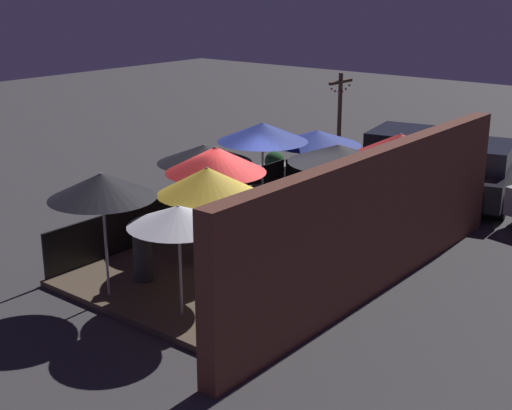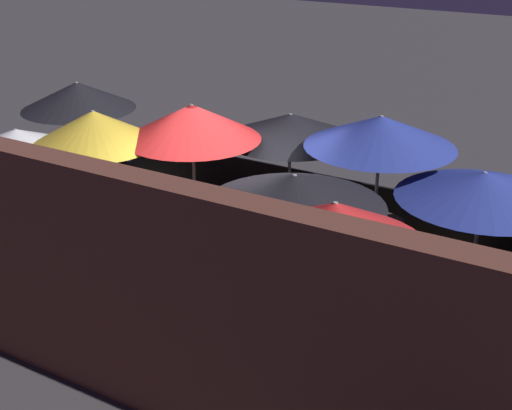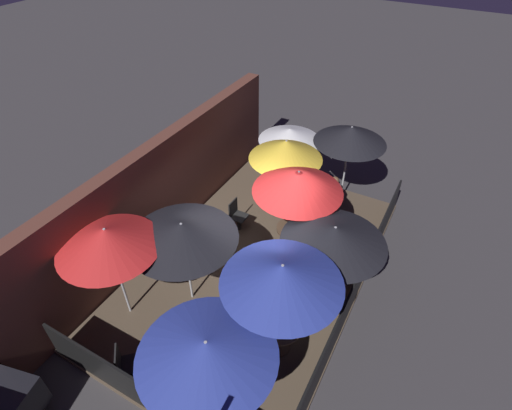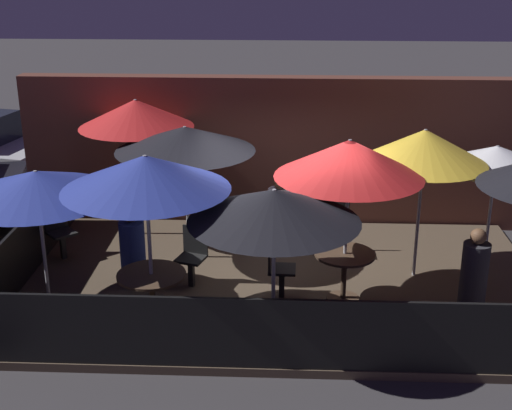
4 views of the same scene
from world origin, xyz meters
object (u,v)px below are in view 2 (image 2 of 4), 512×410
(dining_table_0, at_px, (373,232))
(patio_chair_1, at_px, (313,266))
(patio_umbrella_1, at_px, (192,122))
(patio_umbrella_6, at_px, (78,96))
(patio_umbrella_8, at_px, (290,127))
(patio_umbrella_5, at_px, (17,140))
(patron_1, at_px, (375,277))
(patio_umbrella_2, at_px, (94,128))
(patio_umbrella_3, at_px, (294,190))
(patron_0, at_px, (160,297))
(patron_2, at_px, (124,189))
(dining_table_1, at_px, (196,217))
(patio_chair_3, at_px, (128,265))
(patio_umbrella_0, at_px, (381,131))
(patio_chair_2, at_px, (459,348))
(patio_umbrella_7, at_px, (335,224))
(patio_chair_0, at_px, (247,237))
(patio_umbrella_4, at_px, (483,186))

(dining_table_0, bearing_deg, patio_chair_1, 72.84)
(patio_umbrella_1, distance_m, dining_table_0, 3.19)
(patio_umbrella_6, distance_m, patio_umbrella_8, 3.77)
(patio_umbrella_5, distance_m, patron_1, 5.77)
(patio_umbrella_2, distance_m, patio_umbrella_8, 3.03)
(patio_chair_1, height_order, patron_1, patron_1)
(patio_umbrella_3, height_order, patron_0, patio_umbrella_3)
(patron_2, bearing_deg, patio_umbrella_2, -162.83)
(patio_umbrella_8, relative_size, dining_table_1, 2.47)
(patron_2, bearing_deg, patio_chair_3, -147.83)
(patio_umbrella_0, relative_size, patio_chair_1, 2.64)
(patron_2, bearing_deg, patio_umbrella_3, -121.46)
(patio_umbrella_3, relative_size, dining_table_0, 2.40)
(patio_chair_2, distance_m, patron_2, 6.56)
(patio_umbrella_8, bearing_deg, patio_umbrella_2, 43.99)
(patio_umbrella_0, distance_m, patio_umbrella_5, 5.49)
(patio_umbrella_7, distance_m, patio_chair_3, 3.91)
(patio_umbrella_8, distance_m, patio_chair_0, 1.90)
(patio_umbrella_6, relative_size, patron_2, 1.83)
(patio_umbrella_2, xyz_separation_m, patio_umbrella_5, (1.21, 0.44, -0.28))
(patio_umbrella_4, height_order, patio_umbrella_7, patio_umbrella_7)
(patio_umbrella_5, distance_m, patio_chair_0, 3.82)
(patio_umbrella_7, xyz_separation_m, dining_table_1, (3.44, -2.36, -1.63))
(patio_chair_2, bearing_deg, patio_umbrella_7, 91.27)
(patron_2, bearing_deg, patio_umbrella_0, -92.41)
(patio_umbrella_3, xyz_separation_m, dining_table_1, (2.47, -1.38, -1.45))
(patio_umbrella_5, xyz_separation_m, patio_chair_2, (-6.96, -0.01, -1.34))
(patio_umbrella_5, distance_m, dining_table_0, 5.61)
(patron_1, bearing_deg, patio_umbrella_6, 5.32)
(patio_chair_1, bearing_deg, dining_table_1, 97.73)
(patio_umbrella_8, distance_m, patio_chair_1, 2.49)
(patio_umbrella_0, xyz_separation_m, patio_umbrella_2, (3.82, 1.73, -0.09))
(patio_umbrella_0, height_order, patio_chair_1, patio_umbrella_0)
(dining_table_1, xyz_separation_m, patron_0, (-0.97, 2.17, -0.07))
(dining_table_1, bearing_deg, patron_1, 174.11)
(patio_umbrella_0, xyz_separation_m, patio_umbrella_4, (-1.61, 0.48, -0.34))
(patio_chair_1, bearing_deg, patio_umbrella_2, 115.08)
(dining_table_0, xyz_separation_m, patio_chair_1, (0.39, 1.25, -0.12))
(dining_table_0, distance_m, patio_chair_3, 3.67)
(patio_chair_1, height_order, patron_0, patron_0)
(patio_umbrella_2, distance_m, patio_chair_2, 5.99)
(dining_table_0, bearing_deg, patio_umbrella_3, 85.39)
(patio_umbrella_0, relative_size, patio_umbrella_2, 1.02)
(patio_umbrella_4, distance_m, dining_table_0, 2.09)
(dining_table_0, relative_size, patio_chair_2, 1.02)
(patio_umbrella_8, distance_m, patron_0, 3.69)
(patio_umbrella_5, bearing_deg, patio_chair_0, -159.26)
(patio_umbrella_7, xyz_separation_m, patron_1, (0.27, -2.03, -1.64))
(patio_chair_2, height_order, patron_2, patron_2)
(dining_table_0, height_order, patron_0, patron_0)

